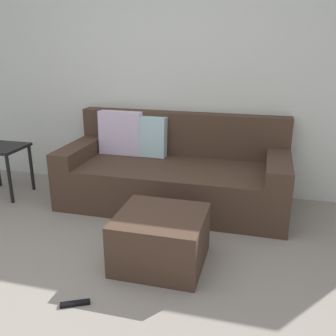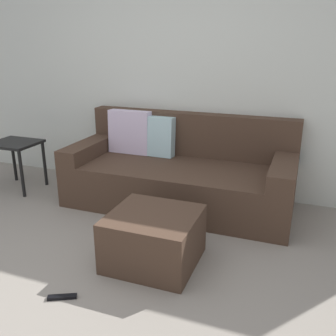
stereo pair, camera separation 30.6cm
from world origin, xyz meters
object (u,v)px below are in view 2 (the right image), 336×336
at_px(couch_sectional, 179,174).
at_px(ottoman, 154,238).
at_px(remote_near_ottoman, 63,297).
at_px(side_table, 15,150).

height_order(couch_sectional, ottoman, couch_sectional).
xyz_separation_m(ottoman, remote_near_ottoman, (-0.39, -0.63, -0.19)).
height_order(couch_sectional, remote_near_ottoman, couch_sectional).
bearing_deg(ottoman, couch_sectional, 99.64).
xyz_separation_m(ottoman, side_table, (-2.05, 0.87, 0.26)).
bearing_deg(couch_sectional, side_table, -171.75).
bearing_deg(remote_near_ottoman, couch_sectional, 57.06).
xyz_separation_m(side_table, remote_near_ottoman, (1.65, -1.50, -0.45)).
distance_m(ottoman, remote_near_ottoman, 0.76).
relative_size(couch_sectional, side_table, 4.11).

